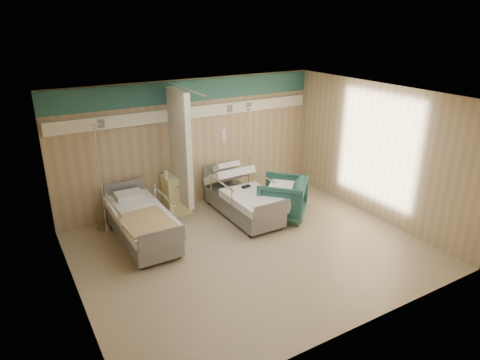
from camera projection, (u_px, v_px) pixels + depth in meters
name	position (u px, v px, depth m)	size (l,w,h in m)	color
ground	(251.00, 250.00, 7.84)	(6.00, 5.00, 0.00)	gray
room_walls	(243.00, 150.00, 7.36)	(6.04, 5.04, 2.82)	tan
bed_right	(243.00, 203.00, 9.06)	(1.00, 2.16, 0.63)	silver
bed_left	(143.00, 227.00, 8.02)	(1.00, 2.16, 0.63)	silver
bedside_cabinet	(176.00, 194.00, 9.20)	(0.50, 0.48, 0.85)	#F2E897
visitor_armchair	(283.00, 198.00, 8.98)	(0.93, 0.95, 0.87)	#21524A
waffle_blanket	(282.00, 178.00, 8.80)	(0.55, 0.49, 0.06)	white
iv_stand_right	(249.00, 179.00, 10.01)	(0.38, 0.38, 2.14)	silver
iv_stand_left	(104.00, 209.00, 8.48)	(0.39, 0.39, 2.16)	silver
call_remote	(246.00, 187.00, 9.01)	(0.19, 0.08, 0.04)	black
tan_blanket	(146.00, 221.00, 7.50)	(0.81, 1.02, 0.04)	tan
toiletry_bag	(181.00, 172.00, 9.08)	(0.24, 0.15, 0.13)	black
white_cup	(166.00, 174.00, 8.92)	(0.10, 0.10, 0.14)	white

